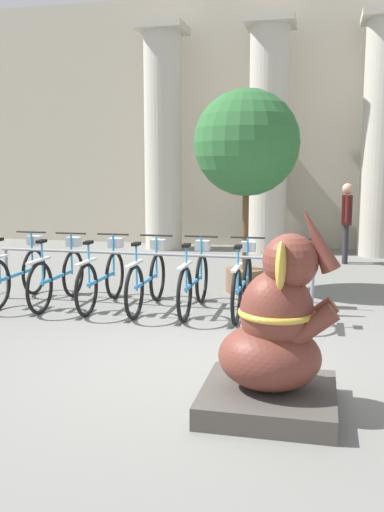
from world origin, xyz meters
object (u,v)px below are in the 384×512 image
(bicycle_2, at_px, (102,278))
(bicycle_5, at_px, (243,283))
(elephant_statue, at_px, (275,342))
(bicycle_0, at_px, (17,274))
(bicycle_4, at_px, (194,281))
(person_pedestrian, at_px, (347,216))
(potted_tree, at_px, (247,147))
(bicycle_3, at_px, (147,280))
(bicycle_6, at_px, (293,286))
(bicycle_1, at_px, (58,276))

(bicycle_2, xyz_separation_m, bicycle_5, (1.97, 0.04, 0.00))
(elephant_statue, bearing_deg, bicycle_0, 143.16)
(bicycle_2, bearing_deg, bicycle_0, 179.89)
(bicycle_2, bearing_deg, bicycle_4, 0.99)
(person_pedestrian, height_order, potted_tree, potted_tree)
(bicycle_2, relative_size, potted_tree, 0.56)
(bicycle_3, height_order, person_pedestrian, person_pedestrian)
(bicycle_6, relative_size, person_pedestrian, 1.08)
(bicycle_3, distance_m, potted_tree, 2.59)
(bicycle_2, bearing_deg, person_pedestrian, 52.72)
(potted_tree, bearing_deg, bicycle_2, -141.96)
(bicycle_0, distance_m, potted_tree, 3.89)
(bicycle_4, bearing_deg, bicycle_0, -179.56)
(bicycle_5, xyz_separation_m, elephant_statue, (0.67, -2.99, 0.15))
(bicycle_3, relative_size, elephant_statue, 1.05)
(bicycle_3, bearing_deg, bicycle_4, 1.97)
(bicycle_3, xyz_separation_m, person_pedestrian, (2.80, 4.54, 0.56))
(elephant_statue, distance_m, potted_tree, 4.76)
(bicycle_5, relative_size, bicycle_6, 1.00)
(person_pedestrian, xyz_separation_m, potted_tree, (-1.64, -3.12, 1.27))
(bicycle_1, bearing_deg, bicycle_2, 1.74)
(bicycle_3, distance_m, bicycle_6, 1.97)
(bicycle_0, xyz_separation_m, elephant_statue, (3.95, -2.96, 0.15))
(bicycle_2, bearing_deg, bicycle_6, 0.44)
(bicycle_6, bearing_deg, bicycle_5, 178.58)
(bicycle_1, distance_m, bicycle_2, 0.66)
(bicycle_1, relative_size, person_pedestrian, 1.08)
(bicycle_1, distance_m, bicycle_5, 2.63)
(person_pedestrian, bearing_deg, potted_tree, -117.75)
(bicycle_0, relative_size, bicycle_1, 1.00)
(bicycle_0, distance_m, bicycle_1, 0.66)
(bicycle_0, distance_m, person_pedestrian, 6.61)
(bicycle_1, height_order, potted_tree, potted_tree)
(bicycle_2, bearing_deg, elephant_statue, -48.28)
(bicycle_1, bearing_deg, bicycle_4, 1.24)
(person_pedestrian, bearing_deg, bicycle_3, -121.66)
(bicycle_1, relative_size, elephant_statue, 1.05)
(bicycle_1, xyz_separation_m, person_pedestrian, (4.11, 4.56, 0.56))
(bicycle_1, height_order, bicycle_4, same)
(bicycle_6, bearing_deg, elephant_statue, -89.84)
(bicycle_3, xyz_separation_m, bicycle_4, (0.66, 0.02, 0.00))
(bicycle_2, relative_size, elephant_statue, 1.05)
(bicycle_3, xyz_separation_m, elephant_statue, (1.98, -2.96, 0.15))
(bicycle_5, xyz_separation_m, bicycle_6, (0.66, -0.02, 0.00))
(potted_tree, bearing_deg, person_pedestrian, 62.25)
(bicycle_0, relative_size, bicycle_6, 1.00)
(bicycle_0, height_order, bicycle_4, same)
(bicycle_2, distance_m, bicycle_3, 0.66)
(bicycle_2, xyz_separation_m, bicycle_6, (2.63, 0.02, 0.00))
(potted_tree, bearing_deg, bicycle_4, -109.73)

